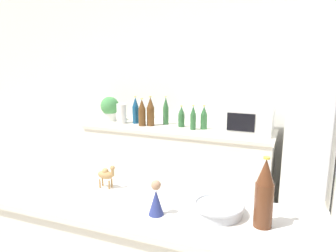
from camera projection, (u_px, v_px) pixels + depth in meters
wall_back at (218, 90)px, 3.65m from camera, size 8.00×0.06×2.55m
back_counter at (178, 166)px, 3.66m from camera, size 2.05×0.63×0.89m
refrigerator at (333, 147)px, 2.98m from camera, size 0.84×0.69×1.69m
potted_plant at (110, 108)px, 3.87m from camera, size 0.22×0.22×0.28m
paper_towel_roll at (122, 114)px, 3.73m from camera, size 0.11×0.11×0.22m
microwave at (248, 119)px, 3.28m from camera, size 0.48×0.37×0.28m
back_bottle_0 at (151, 112)px, 3.60m from camera, size 0.08×0.08×0.33m
back_bottle_1 at (193, 118)px, 3.42m from camera, size 0.06×0.06×0.26m
back_bottle_2 at (142, 113)px, 3.59m from camera, size 0.08×0.08×0.30m
back_bottle_3 at (181, 117)px, 3.55m from camera, size 0.07×0.07×0.23m
back_bottle_4 at (204, 118)px, 3.44m from camera, size 0.07×0.07×0.25m
back_bottle_5 at (166, 111)px, 3.66m from camera, size 0.06×0.06×0.32m
back_bottle_6 at (136, 111)px, 3.72m from camera, size 0.07×0.07×0.31m
wine_bottle at (264, 194)px, 1.35m from camera, size 0.08×0.08×0.31m
fruit_bowl at (218, 208)px, 1.47m from camera, size 0.24×0.24×0.06m
camel_figurine at (106, 174)px, 1.76m from camera, size 0.10×0.05×0.13m
wise_man_figurine_blue at (156, 200)px, 1.46m from camera, size 0.07×0.07×0.16m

